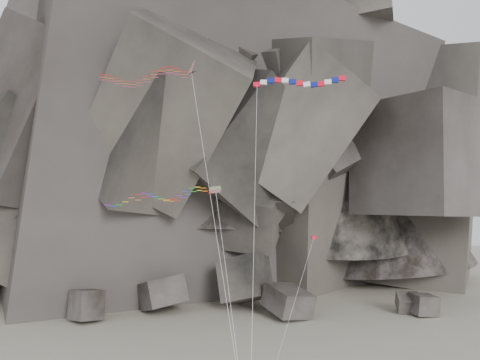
{
  "coord_description": "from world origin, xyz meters",
  "views": [
    {
      "loc": [
        -5.44,
        -45.89,
        19.93
      ],
      "look_at": [
        0.66,
        6.0,
        21.76
      ],
      "focal_mm": 35.0,
      "sensor_mm": 36.0,
      "label": 1
    }
  ],
  "objects": [
    {
      "name": "pennant_kite",
      "position": [
        5.61,
        -2.63,
        12.67
      ],
      "size": [
        8.55,
        12.51,
        14.2
      ],
      "rotation": [
        0.0,
        0.0,
        0.38
      ],
      "color": "red",
      "rests_on": "ground"
    },
    {
      "name": "parafoil_kite",
      "position": [
        -8.24,
        2.31,
        19.9
      ],
      "size": [
        13.13,
        14.95,
        19.26
      ],
      "rotation": [
        0.0,
        0.0,
        -0.14
      ],
      "color": "#E0F60D",
      "rests_on": "ground"
    },
    {
      "name": "delta_kite",
      "position": [
        -10.21,
        4.64,
        32.77
      ],
      "size": [
        14.35,
        17.54,
        33.0
      ],
      "rotation": [
        0.0,
        0.0,
        0.22
      ],
      "color": "red",
      "rests_on": "ground"
    },
    {
      "name": "boulder_field",
      "position": [
        0.46,
        34.7,
        2.68
      ],
      "size": [
        70.88,
        17.61,
        10.36
      ],
      "color": "#47423F",
      "rests_on": "ground"
    },
    {
      "name": "headland",
      "position": [
        0.0,
        70.0,
        42.0
      ],
      "size": [
        110.0,
        70.0,
        84.0
      ],
      "primitive_type": null,
      "color": "#544D45",
      "rests_on": "ground"
    },
    {
      "name": "banner_kite",
      "position": [
        6.73,
        3.15,
        32.11
      ],
      "size": [
        12.48,
        17.39,
        31.16
      ],
      "rotation": [
        0.0,
        0.0,
        -0.29
      ],
      "color": "red",
      "rests_on": "ground"
    }
  ]
}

